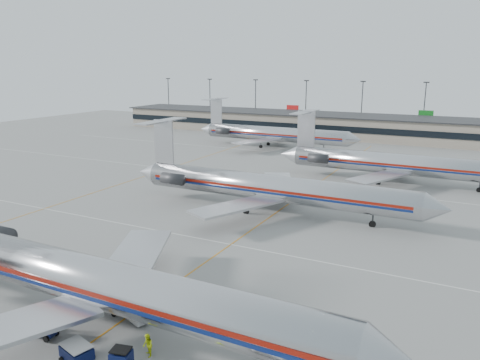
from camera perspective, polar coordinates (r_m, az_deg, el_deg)
The scene contains 13 objects.
ground at distance 45.57m, azimuth -7.19°, elevation -11.93°, with size 260.00×260.00×0.00m, color gray.
apron_markings at distance 53.39m, azimuth -1.12°, elevation -7.86°, with size 160.00×0.15×0.02m, color silver.
terminal at distance 134.80m, azimuth 16.91°, elevation 6.11°, with size 162.00×17.00×6.25m.
light_mast_row at distance 148.03m, azimuth 18.06°, elevation 8.78°, with size 163.60×0.40×15.28m.
jet_foreground at distance 38.94m, azimuth -18.33°, elevation -11.31°, with size 47.82×28.16×12.52m.
jet_second_row at distance 64.43m, azimuth 3.24°, elevation -0.85°, with size 45.53×26.81×11.92m.
jet_third_row at distance 84.25m, azimuth 18.23°, elevation 1.93°, with size 43.14×26.54×11.80m.
jet_back_row at distance 116.29m, azimuth 3.91°, elevation 5.66°, with size 42.71×26.27×11.68m.
tug_left at distance 39.37m, azimuth -22.98°, elevation -16.14°, with size 2.18×1.34×1.67m.
cart_inner at distance 35.78m, azimuth -19.29°, elevation -19.19°, with size 2.49×2.00×1.24m.
belt_loader at distance 39.77m, azimuth -12.90°, elevation -15.18°, with size 4.78×2.63×2.45m.
ramp_worker_far at distance 34.91m, azimuth -11.19°, elevation -19.18°, with size 0.81×0.63×1.68m, color #DCF216.
cone_left at distance 43.55m, azimuth -22.95°, elevation -13.88°, with size 0.38×0.38×0.52m, color #FF3708.
Camera 1 is at (23.50, -33.74, 19.65)m, focal length 35.00 mm.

